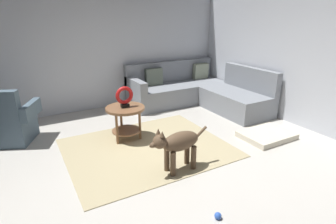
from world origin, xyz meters
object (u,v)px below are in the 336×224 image
object	(u,v)px
dog	(178,144)
dog_toy_ball	(218,216)
dog_bed_mat	(266,135)
armchair	(8,123)
torus_sculpture	(124,96)
dog_toy_rope	(174,138)
sectional_couch	(197,92)
side_table	(126,115)

from	to	relation	value
dog	dog_toy_ball	bearing A→B (deg)	170.63
dog_bed_mat	dog	size ratio (longest dim) A/B	0.94
armchair	torus_sculpture	world-z (taller)	armchair
torus_sculpture	dog_toy_rope	world-z (taller)	torus_sculpture
sectional_couch	dog_bed_mat	world-z (taller)	sectional_couch
dog_bed_mat	dog_toy_rope	xyz separation A→B (m)	(-1.33, 0.68, -0.02)
sectional_couch	armchair	size ratio (longest dim) A/B	2.31
dog_bed_mat	armchair	bearing A→B (deg)	152.92
dog_toy_rope	armchair	bearing A→B (deg)	152.85
dog_toy_ball	dog_toy_rope	size ratio (longest dim) A/B	0.42
torus_sculpture	dog_toy_ball	size ratio (longest dim) A/B	4.65
dog	dog_toy_rope	size ratio (longest dim) A/B	5.07
dog	dog_toy_rope	xyz separation A→B (m)	(0.43, 0.81, -0.35)
dog_toy_ball	dog_toy_rope	distance (m)	1.82
sectional_couch	dog_bed_mat	distance (m)	1.96
armchair	dog_toy_rope	distance (m)	2.54
sectional_couch	armchair	distance (m)	3.59
armchair	dog	xyz separation A→B (m)	(1.82, -1.96, 0.05)
dog_toy_ball	torus_sculpture	bearing A→B (deg)	93.01
dog	side_table	bearing A→B (deg)	7.45
torus_sculpture	dog_bed_mat	world-z (taller)	torus_sculpture
torus_sculpture	dog_toy_ball	bearing A→B (deg)	-86.99
sectional_couch	dog_toy_rope	bearing A→B (deg)	-136.67
dog_toy_ball	armchair	bearing A→B (deg)	120.61
armchair	dog_toy_rope	xyz separation A→B (m)	(2.25, -1.15, -0.30)
dog_bed_mat	sectional_couch	bearing A→B (deg)	89.84
dog_toy_ball	dog	bearing A→B (deg)	83.52
torus_sculpture	side_table	bearing A→B (deg)	90.07
dog	dog_toy_ball	size ratio (longest dim) A/B	12.11
dog_bed_mat	side_table	bearing A→B (deg)	151.80
sectional_couch	dog	distance (m)	2.73
dog_toy_ball	side_table	bearing A→B (deg)	93.01
sectional_couch	dog_toy_rope	distance (m)	1.86
armchair	dog	bearing A→B (deg)	-22.91
armchair	dog_bed_mat	size ratio (longest dim) A/B	1.22
dog	dog_toy_ball	xyz separation A→B (m)	(-0.11, -0.93, -0.34)
dog_toy_ball	dog_bed_mat	bearing A→B (deg)	29.70
dog_toy_rope	side_table	bearing A→B (deg)	149.32
sectional_couch	side_table	xyz separation A→B (m)	(-1.99, -0.88, 0.13)
side_table	dog	bearing A→B (deg)	-79.65
side_table	dog	world-z (taller)	dog
sectional_couch	torus_sculpture	world-z (taller)	sectional_couch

